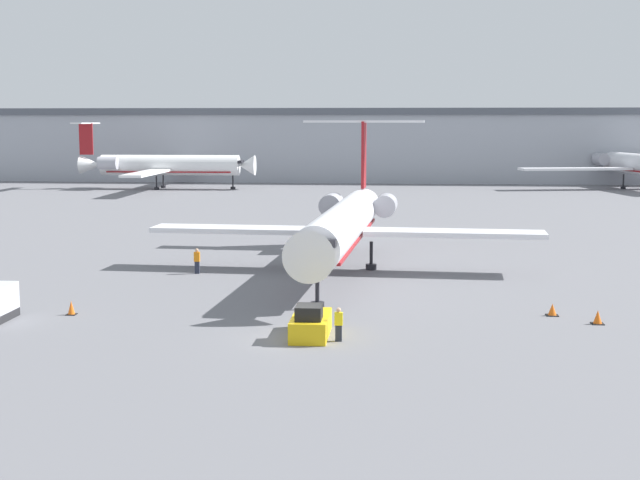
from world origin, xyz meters
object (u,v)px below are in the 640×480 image
object	(u,v)px
traffic_cone_mid	(598,317)
airplane_parked_far_left	(639,164)
pushback_tug	(311,324)
airplane_main	(345,222)
worker_near_tug	(339,324)
airplane_parked_far_right	(164,165)
traffic_cone_right	(552,310)
worker_by_wing	(197,260)
traffic_cone_left	(71,308)

from	to	relation	value
traffic_cone_mid	airplane_parked_far_left	world-z (taller)	airplane_parked_far_left
pushback_tug	airplane_main	bearing A→B (deg)	88.65
worker_near_tug	airplane_parked_far_right	bearing A→B (deg)	109.63
airplane_main	traffic_cone_mid	bearing A→B (deg)	-47.65
worker_near_tug	traffic_cone_right	size ratio (longest dim) A/B	2.48
airplane_parked_far_left	traffic_cone_right	bearing A→B (deg)	-107.02
worker_by_wing	traffic_cone_mid	distance (m)	28.31
airplane_main	traffic_cone_right	distance (m)	18.96
pushback_tug	airplane_parked_far_left	world-z (taller)	airplane_parked_far_left
airplane_parked_far_left	airplane_main	bearing A→B (deg)	-117.04
worker_by_wing	traffic_cone_mid	xyz separation A→B (m)	(24.76, -13.70, -0.59)
airplane_parked_far_right	pushback_tug	bearing A→B (deg)	-70.98
traffic_cone_mid	worker_by_wing	bearing A→B (deg)	151.05
worker_by_wing	traffic_cone_right	bearing A→B (deg)	-27.47
worker_by_wing	airplane_parked_far_left	bearing A→B (deg)	58.19
worker_by_wing	traffic_cone_left	distance (m)	14.50
worker_by_wing	airplane_parked_far_right	distance (m)	81.46
worker_by_wing	airplane_parked_far_left	xyz separation A→B (m)	(52.00, 83.84, 3.06)
pushback_tug	worker_by_wing	distance (m)	20.33
traffic_cone_right	traffic_cone_mid	world-z (taller)	traffic_cone_mid
traffic_cone_left	airplane_main	bearing A→B (deg)	48.50
worker_by_wing	airplane_parked_far_right	size ratio (longest dim) A/B	0.05
pushback_tug	airplane_parked_far_left	bearing A→B (deg)	67.47
traffic_cone_mid	traffic_cone_right	bearing A→B (deg)	137.30
traffic_cone_right	airplane_parked_far_right	bearing A→B (deg)	117.06
pushback_tug	traffic_cone_left	bearing A→B (deg)	164.43
airplane_main	traffic_cone_right	bearing A→B (deg)	-48.39
airplane_parked_far_left	worker_by_wing	bearing A→B (deg)	-121.81
pushback_tug	airplane_parked_far_right	distance (m)	101.40
traffic_cone_right	traffic_cone_mid	xyz separation A→B (m)	(2.05, -1.89, 0.03)
airplane_main	worker_by_wing	bearing A→B (deg)	-168.17
pushback_tug	traffic_cone_right	xyz separation A→B (m)	(12.88, 5.98, -0.33)
worker_near_tug	airplane_parked_far_left	world-z (taller)	airplane_parked_far_left
pushback_tug	airplane_parked_far_right	bearing A→B (deg)	109.02
worker_by_wing	worker_near_tug	bearing A→B (deg)	-58.78
airplane_main	worker_near_tug	world-z (taller)	airplane_main
traffic_cone_right	airplane_parked_far_left	world-z (taller)	airplane_parked_far_left
worker_near_tug	traffic_cone_mid	world-z (taller)	worker_near_tug
worker_by_wing	traffic_cone_left	xyz separation A→B (m)	(-3.94, -13.95, -0.57)
worker_near_tug	traffic_cone_mid	xyz separation A→B (m)	(13.47, 4.94, -0.52)
airplane_parked_far_right	worker_near_tug	bearing A→B (deg)	-70.37
airplane_main	traffic_cone_left	distance (m)	21.73
traffic_cone_right	traffic_cone_mid	bearing A→B (deg)	-42.70
traffic_cone_right	traffic_cone_mid	distance (m)	2.79
airplane_main	worker_by_wing	distance (m)	10.84
worker_near_tug	airplane_parked_far_left	xyz separation A→B (m)	(40.70, 102.48, 3.14)
traffic_cone_left	pushback_tug	bearing A→B (deg)	-15.57
airplane_main	worker_by_wing	size ratio (longest dim) A/B	17.88
worker_near_tug	worker_by_wing	size ratio (longest dim) A/B	0.93
pushback_tug	airplane_parked_far_right	xyz separation A→B (m)	(-33.02, 95.82, 3.16)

